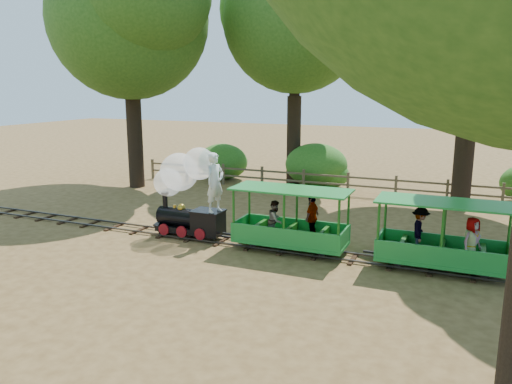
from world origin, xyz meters
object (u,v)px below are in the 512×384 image
at_px(carriage_rear, 441,242).
at_px(carriage_front, 292,225).
at_px(fence, 325,180).
at_px(locomotive, 187,186).

bearing_deg(carriage_rear, carriage_front, 179.93).
xyz_separation_m(carriage_front, fence, (-1.22, 7.97, -0.19)).
distance_m(carriage_front, carriage_rear, 3.97).
distance_m(locomotive, carriage_rear, 7.45).
relative_size(carriage_front, fence, 0.18).
relative_size(locomotive, fence, 0.16).
xyz_separation_m(carriage_rear, fence, (-5.19, 7.98, -0.20)).
distance_m(locomotive, fence, 8.31).
bearing_deg(fence, locomotive, -105.57).
bearing_deg(locomotive, carriage_front, -0.56).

